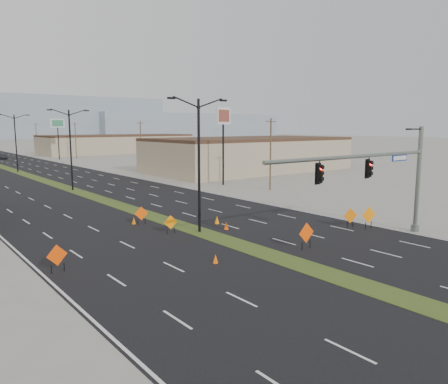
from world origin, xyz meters
TOP-DOWN VIEW (x-y plane):
  - ground at (0.00, 0.00)m, footprint 600.00×600.00m
  - building_se_near at (34.00, 45.00)m, footprint 36.00×18.00m
  - building_se_far at (38.00, 110.00)m, footprint 44.00×16.00m
  - mesa_east at (180.00, 290.00)m, footprint 160.00×50.00m
  - signal_mast at (8.56, 2.00)m, footprint 16.30×0.60m
  - streetlight_0 at (0.00, 12.00)m, footprint 5.15×0.24m
  - streetlight_1 at (0.00, 40.00)m, footprint 5.15×0.24m
  - streetlight_2 at (0.00, 68.00)m, footprint 5.15×0.24m
  - utility_pole_0 at (20.00, 25.00)m, footprint 1.60×0.20m
  - utility_pole_1 at (20.00, 60.00)m, footprint 1.60×0.20m
  - utility_pole_2 at (20.00, 95.00)m, footprint 1.60×0.20m
  - utility_pole_3 at (20.00, 130.00)m, footprint 1.60×0.20m
  - car_mid at (4.67, 103.43)m, footprint 1.47×3.96m
  - construction_sign_0 at (-11.50, 9.18)m, footprint 1.19×0.21m
  - construction_sign_1 at (-2.00, 12.92)m, footprint 1.06×0.17m
  - construction_sign_2 at (-2.28, 17.05)m, footprint 1.12×0.27m
  - construction_sign_3 at (2.80, 3.80)m, footprint 1.35×0.05m
  - construction_sign_4 at (10.19, 5.75)m, footprint 1.15×0.45m
  - construction_sign_5 at (11.20, 4.75)m, footprint 1.29×0.33m
  - cone_0 at (-3.66, 5.10)m, footprint 0.35×0.35m
  - cone_1 at (2.13, 11.40)m, footprint 0.38×0.38m
  - cone_2 at (2.76, 13.43)m, footprint 0.47×0.47m
  - cone_3 at (-2.71, 17.58)m, footprint 0.38×0.38m
  - pole_sign_east_near at (18.19, 32.37)m, footprint 3.33×1.58m
  - pole_sign_east_far at (15.31, 93.60)m, footprint 3.14×1.37m

SIDE VIEW (x-z plane):
  - ground at x=0.00m, z-range 0.00..0.00m
  - cone_0 at x=-3.66m, z-range 0.00..0.55m
  - cone_3 at x=-2.71m, z-range 0.00..0.58m
  - cone_1 at x=2.13m, z-range 0.00..0.62m
  - cone_2 at x=2.76m, z-range 0.00..0.67m
  - car_mid at x=4.67m, z-range 0.00..1.29m
  - construction_sign_1 at x=-2.00m, z-range 0.12..1.54m
  - construction_sign_2 at x=-2.28m, z-range 0.13..1.64m
  - construction_sign_0 at x=-11.50m, z-range 0.14..1.73m
  - construction_sign_4 at x=10.19m, z-range 0.14..1.76m
  - construction_sign_5 at x=11.20m, z-range 0.16..1.91m
  - construction_sign_3 at x=2.80m, z-range 0.16..1.96m
  - building_se_far at x=38.00m, z-range 0.00..5.00m
  - building_se_near at x=34.00m, z-range 0.00..5.50m
  - utility_pole_0 at x=20.00m, z-range 0.17..9.17m
  - utility_pole_1 at x=20.00m, z-range 0.17..9.17m
  - utility_pole_2 at x=20.00m, z-range 0.17..9.17m
  - utility_pole_3 at x=20.00m, z-range 0.17..9.17m
  - signal_mast at x=8.56m, z-range 0.79..8.79m
  - streetlight_0 at x=0.00m, z-range 0.41..10.43m
  - streetlight_1 at x=0.00m, z-range 0.41..10.43m
  - streetlight_2 at x=0.00m, z-range 0.41..10.43m
  - pole_sign_east_far at x=15.31m, z-range 3.12..12.93m
  - pole_sign_east_near at x=18.19m, z-range 3.40..13.95m
  - mesa_east at x=180.00m, z-range 0.00..18.00m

